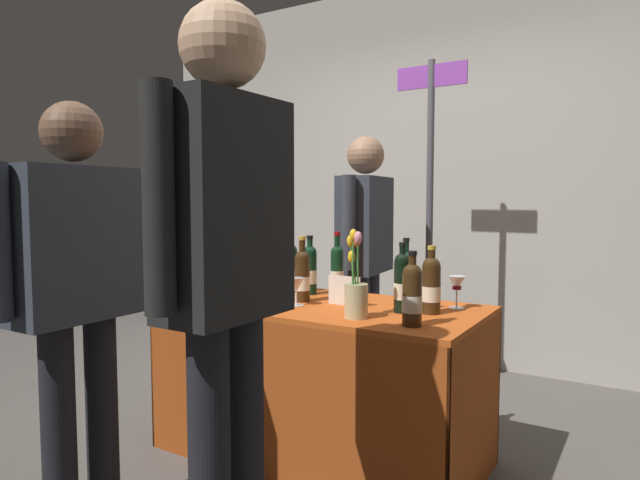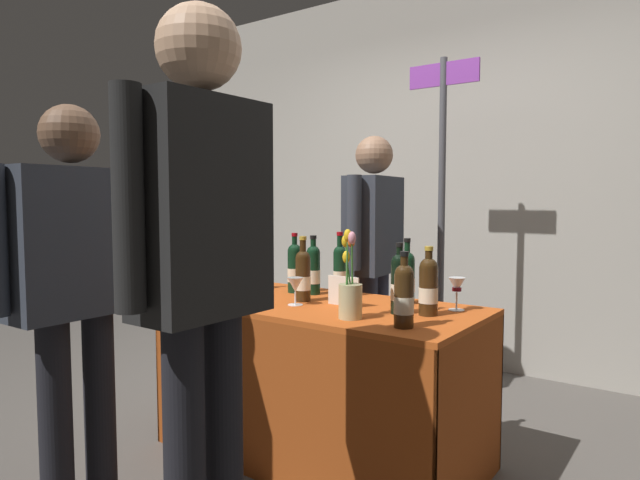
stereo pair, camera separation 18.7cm
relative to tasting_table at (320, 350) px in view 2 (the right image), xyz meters
The scene contains 21 objects.
ground_plane 0.51m from the tasting_table, ahead, with size 12.00×12.00×0.00m, color #514C47.
back_partition 2.09m from the tasting_table, 90.00° to the left, with size 5.38×0.12×2.88m, color #9E998E.
tasting_table is the anchor object (origin of this frame).
featured_wine_bottle 0.55m from the tasting_table, ahead, with size 0.07×0.07×0.31m.
display_bottle_0 0.68m from the tasting_table, behind, with size 0.07×0.07×0.32m.
display_bottle_1 0.44m from the tasting_table, 133.72° to the left, with size 0.07×0.07×0.31m.
display_bottle_2 0.42m from the tasting_table, 96.45° to the left, with size 0.07×0.07×0.33m.
display_bottle_3 0.69m from the tasting_table, 21.76° to the right, with size 0.08×0.08×0.29m.
display_bottle_4 0.64m from the tasting_table, ahead, with size 0.08×0.08×0.29m.
display_bottle_5 0.66m from the tasting_table, 160.20° to the right, with size 0.08×0.08×0.35m.
display_bottle_6 0.54m from the tasting_table, 33.94° to the left, with size 0.08×0.08×0.31m.
display_bottle_7 0.49m from the tasting_table, 149.51° to the left, with size 0.08×0.08×0.32m.
display_bottle_8 0.37m from the tasting_table, behind, with size 0.07×0.07×0.31m.
wine_glass_near_vendor 0.71m from the tasting_table, 19.67° to the left, with size 0.07×0.07×0.15m.
wine_glass_mid 0.34m from the tasting_table, 119.24° to the right, with size 0.07×0.07×0.13m.
flower_vase 0.50m from the tasting_table, 34.40° to the right, with size 0.10×0.10×0.37m.
brochure_stand 0.32m from the tasting_table, ahead, with size 0.17×0.01×0.14m, color silver.
vendor_presenter 0.86m from the tasting_table, 99.88° to the left, with size 0.26×0.61×1.60m.
taster_foreground_right 1.15m from the tasting_table, 115.91° to the right, with size 0.22×0.64×1.59m.
taster_foreground_left 1.19m from the tasting_table, 73.66° to the right, with size 0.24×0.57×1.79m.
booth_signpost 1.35m from the tasting_table, 83.97° to the left, with size 0.45×0.04×2.10m.
Camera 2 is at (1.51, -2.10, 1.23)m, focal length 30.91 mm.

